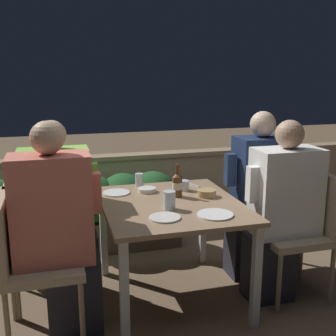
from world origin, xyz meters
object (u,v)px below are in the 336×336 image
person_coral_top (59,231)px  potted_plant (0,215)px  person_green_blouse (62,213)px  person_navy_jumper (255,194)px  chair_right_near (305,221)px  beer_bottle (177,184)px  chair_left_near (24,253)px  person_white_polo (280,212)px  chair_right_far (278,205)px  chair_left_far (31,228)px

person_coral_top → potted_plant: size_ratio=1.76×
person_green_blouse → person_navy_jumper: person_navy_jumper is taller
person_coral_top → chair_right_near: bearing=0.8°
beer_bottle → chair_left_near: bearing=-162.7°
chair_right_near → person_white_polo: person_white_polo is taller
chair_right_far → chair_right_near: bearing=-89.9°
potted_plant → chair_right_near: bearing=-24.9°
person_white_polo → chair_right_far: size_ratio=1.42×
person_white_polo → person_coral_top: bearing=-179.1°
chair_left_near → person_white_polo: (1.66, 0.02, 0.09)m
person_coral_top → person_white_polo: bearing=0.9°
person_white_polo → potted_plant: size_ratio=1.70×
person_coral_top → person_white_polo: 1.46m
chair_left_near → potted_plant: 1.03m
person_coral_top → chair_left_far: person_coral_top is taller
beer_bottle → person_navy_jumper: bearing=6.3°
beer_bottle → person_coral_top: bearing=-158.8°
chair_right_far → potted_plant: 2.19m
chair_right_far → potted_plant: (-2.11, 0.61, -0.09)m
chair_left_far → potted_plant: size_ratio=1.20×
person_green_blouse → potted_plant: size_ratio=1.70×
person_coral_top → person_green_blouse: size_ratio=1.03×
person_coral_top → person_navy_jumper: size_ratio=1.02×
chair_left_near → potted_plant: (-0.24, 1.00, -0.09)m
person_navy_jumper → beer_bottle: bearing=-173.7°
potted_plant → chair_right_far: bearing=-16.2°
person_white_polo → chair_left_near: bearing=-179.2°
person_green_blouse → potted_plant: person_green_blouse is taller
chair_right_far → person_green_blouse: bearing=179.8°
person_green_blouse → beer_bottle: size_ratio=5.43×
chair_left_near → person_white_polo: size_ratio=0.71×
chair_left_far → beer_bottle: size_ratio=3.82×
chair_left_far → person_coral_top: bearing=-65.9°
chair_right_far → person_navy_jumper: 0.23m
chair_left_near → beer_bottle: 1.10m
chair_left_near → potted_plant: chair_left_near is taller
chair_right_near → person_white_polo: (-0.20, -0.00, 0.09)m
person_navy_jumper → chair_right_far: bearing=0.0°
chair_right_far → beer_bottle: size_ratio=3.82×
person_coral_top → beer_bottle: (0.82, 0.32, 0.14)m
chair_right_far → beer_bottle: beer_bottle is taller
chair_right_near → beer_bottle: size_ratio=3.82×
chair_left_far → chair_right_far: (1.84, -0.01, 0.00)m
chair_left_near → beer_bottle: beer_bottle is taller
person_green_blouse → chair_left_near: bearing=-119.9°
chair_left_far → beer_bottle: beer_bottle is taller
person_green_blouse → chair_right_far: person_green_blouse is taller
chair_left_near → person_coral_top: size_ratio=0.68×
person_white_polo → potted_plant: (-1.90, 0.98, -0.18)m
chair_left_near → person_green_blouse: (0.23, 0.39, 0.09)m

